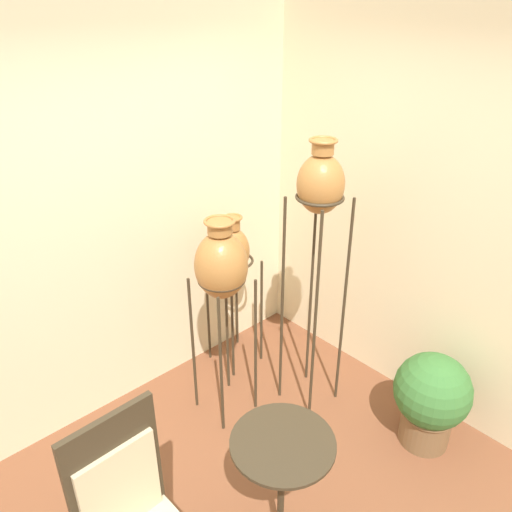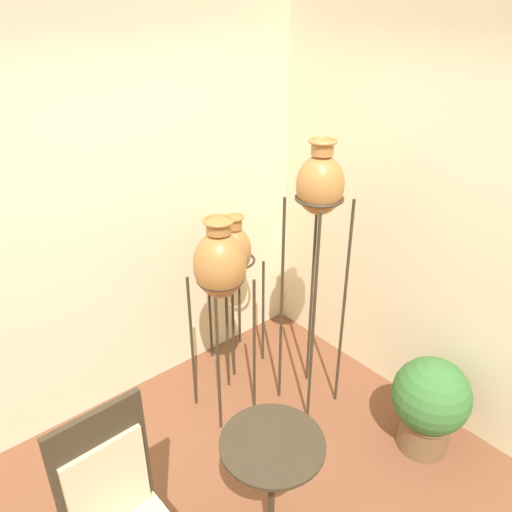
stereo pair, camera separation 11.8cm
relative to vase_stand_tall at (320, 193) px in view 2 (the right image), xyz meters
name	(u,v)px [view 2 (the right image)]	position (x,y,z in m)	size (l,w,h in m)	color
wall_back	(93,226)	(-1.02, 0.96, -0.24)	(7.24, 0.06, 2.70)	beige
wall_right	(477,238)	(0.63, -0.69, -0.24)	(0.06, 7.24, 2.70)	beige
vase_stand_tall	(320,193)	(0.00, 0.00, 0.00)	(0.31, 0.31, 1.91)	#382D1E
vase_stand_medium	(220,266)	(-0.51, 0.33, -0.45)	(0.33, 0.33, 1.46)	#382D1E
vase_stand_short	(235,253)	(-0.10, 0.69, -0.63)	(0.31, 0.31, 1.25)	#382D1E
side_table	(272,472)	(-0.94, -0.64, -1.05)	(0.51, 0.51, 0.75)	#382D1E
potted_plant	(430,402)	(0.26, -0.80, -1.22)	(0.48, 0.48, 0.67)	brown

